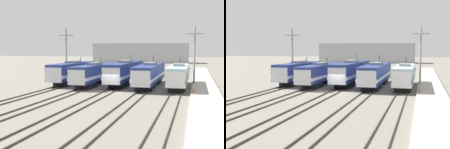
% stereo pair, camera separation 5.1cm
% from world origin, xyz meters
% --- Properties ---
extents(ground_plane, '(400.00, 400.00, 0.00)m').
position_xyz_m(ground_plane, '(0.00, 0.00, 0.00)').
color(ground_plane, slate).
extents(rail_pair_far_left, '(1.50, 120.00, 0.15)m').
position_xyz_m(rail_pair_far_left, '(-9.49, 0.00, 0.07)').
color(rail_pair_far_left, '#4C4238').
rests_on(rail_pair_far_left, ground_plane).
extents(rail_pair_center_left, '(1.51, 120.00, 0.15)m').
position_xyz_m(rail_pair_center_left, '(-4.74, 0.00, 0.07)').
color(rail_pair_center_left, '#4C4238').
rests_on(rail_pair_center_left, ground_plane).
extents(rail_pair_center, '(1.51, 120.00, 0.15)m').
position_xyz_m(rail_pair_center, '(0.00, 0.00, 0.07)').
color(rail_pair_center, '#4C4238').
rests_on(rail_pair_center, ground_plane).
extents(rail_pair_center_right, '(1.51, 120.00, 0.15)m').
position_xyz_m(rail_pair_center_right, '(4.74, 0.00, 0.07)').
color(rail_pair_center_right, '#4C4238').
rests_on(rail_pair_center_right, ground_plane).
extents(rail_pair_far_right, '(1.50, 120.00, 0.15)m').
position_xyz_m(rail_pair_far_right, '(9.49, 0.00, 0.07)').
color(rail_pair_far_right, '#4C4238').
rests_on(rail_pair_far_right, ground_plane).
extents(locomotive_far_left, '(3.01, 16.64, 4.69)m').
position_xyz_m(locomotive_far_left, '(-9.49, 9.18, 2.11)').
color(locomotive_far_left, black).
rests_on(locomotive_far_left, ground_plane).
extents(locomotive_center_left, '(2.92, 17.03, 4.76)m').
position_xyz_m(locomotive_center_left, '(-4.74, 7.05, 2.03)').
color(locomotive_center_left, black).
rests_on(locomotive_center_left, ground_plane).
extents(locomotive_center, '(3.02, 20.08, 5.31)m').
position_xyz_m(locomotive_center, '(0.00, 10.45, 2.19)').
color(locomotive_center, black).
rests_on(locomotive_center, ground_plane).
extents(locomotive_center_right, '(3.05, 18.99, 5.18)m').
position_xyz_m(locomotive_center_right, '(4.74, 7.95, 2.07)').
color(locomotive_center_right, black).
rests_on(locomotive_center_right, ground_plane).
extents(locomotive_far_right, '(2.85, 17.13, 4.86)m').
position_xyz_m(locomotive_far_right, '(9.49, 7.22, 2.02)').
color(locomotive_far_right, '#232326').
rests_on(locomotive_far_right, ground_plane).
extents(catenary_tower_left, '(2.92, 0.32, 10.03)m').
position_xyz_m(catenary_tower_left, '(-11.76, 11.78, 5.27)').
color(catenary_tower_left, gray).
rests_on(catenary_tower_left, ground_plane).
extents(catenary_tower_right, '(2.92, 0.32, 10.03)m').
position_xyz_m(catenary_tower_right, '(11.87, 11.78, 5.27)').
color(catenary_tower_right, gray).
rests_on(catenary_tower_right, ground_plane).
extents(platform, '(4.00, 120.00, 0.27)m').
position_xyz_m(platform, '(13.50, 0.00, 0.14)').
color(platform, '#A8A59E').
rests_on(platform, ground_plane).
extents(traffic_cone, '(0.33, 0.33, 0.68)m').
position_xyz_m(traffic_cone, '(11.93, 1.18, 0.61)').
color(traffic_cone, orange).
rests_on(traffic_cone, platform).
extents(depot_building, '(42.12, 13.41, 8.71)m').
position_xyz_m(depot_building, '(-12.12, 97.97, 4.35)').
color(depot_building, '#9EA3A8').
rests_on(depot_building, ground_plane).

